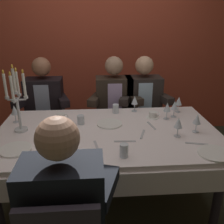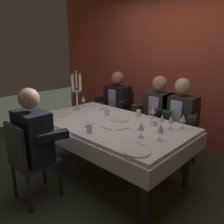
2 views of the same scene
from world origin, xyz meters
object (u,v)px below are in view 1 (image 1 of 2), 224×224
object	(u,v)px
coffee_cup_0	(153,115)
seated_diner_1	(63,208)
candelabra	(17,101)
water_tumbler_1	(81,120)
dinner_plate_1	(16,149)
wine_glass_6	(135,101)
wine_glass_5	(178,123)
water_tumbler_0	(124,150)
wine_glass_2	(179,101)
seated_diner_3	(143,98)
water_tumbler_2	(116,109)
dinner_plate_2	(109,124)
dinner_plate_0	(215,153)
wine_glass_1	(14,111)
coffee_cup_1	(61,117)
dining_table	(108,143)
wine_glass_0	(175,106)
wine_glass_3	(197,119)
seated_diner_2	(114,99)
seated_diner_0	(45,101)
wine_glass_4	(167,107)

from	to	relation	value
coffee_cup_0	seated_diner_1	xyz separation A→B (m)	(-0.73, -1.16, -0.03)
candelabra	water_tumbler_1	world-z (taller)	candelabra
dinner_plate_1	wine_glass_6	size ratio (longest dim) A/B	1.44
wine_glass_5	water_tumbler_0	world-z (taller)	wine_glass_5
wine_glass_2	coffee_cup_0	world-z (taller)	wine_glass_2
wine_glass_2	seated_diner_3	bearing A→B (deg)	119.20
water_tumbler_2	coffee_cup_0	world-z (taller)	water_tumbler_2
dinner_plate_1	coffee_cup_0	distance (m)	1.27
dinner_plate_2	dinner_plate_0	bearing A→B (deg)	-38.67
wine_glass_1	coffee_cup_1	xyz separation A→B (m)	(0.41, 0.03, -0.09)
dinner_plate_0	wine_glass_5	size ratio (longest dim) A/B	1.46
wine_glass_6	dining_table	bearing A→B (deg)	-123.62
wine_glass_0	water_tumbler_1	distance (m)	0.91
dinner_plate_0	dinner_plate_1	distance (m)	1.44
wine_glass_5	wine_glass_6	xyz separation A→B (m)	(-0.26, 0.60, 0.00)
water_tumbler_2	seated_diner_1	xyz separation A→B (m)	(-0.39, -1.31, -0.05)
dining_table	water_tumbler_0	bearing A→B (deg)	-77.75
wine_glass_0	wine_glass_3	distance (m)	0.36
wine_glass_6	dinner_plate_0	bearing A→B (deg)	-63.91
dining_table	dinner_plate_2	distance (m)	0.19
dinner_plate_2	seated_diner_3	bearing A→B (deg)	59.02
water_tumbler_0	seated_diner_3	xyz separation A→B (m)	(0.38, 1.30, -0.05)
wine_glass_0	seated_diner_2	xyz separation A→B (m)	(-0.54, 0.61, -0.12)
dinner_plate_1	water_tumbler_2	size ratio (longest dim) A/B	2.62
wine_glass_0	seated_diner_1	xyz separation A→B (m)	(-0.94, -1.16, -0.12)
wine_glass_1	water_tumbler_2	world-z (taller)	wine_glass_1
coffee_cup_1	seated_diner_3	world-z (taller)	seated_diner_3
dinner_plate_1	seated_diner_0	distance (m)	1.16
wine_glass_5	seated_diner_3	size ratio (longest dim) A/B	0.13
seated_diner_0	seated_diner_1	size ratio (longest dim) A/B	1.00
candelabra	coffee_cup_1	world-z (taller)	candelabra
dinner_plate_0	wine_glass_4	distance (m)	0.69
dinner_plate_2	wine_glass_2	xyz separation A→B (m)	(0.72, 0.26, 0.11)
wine_glass_5	wine_glass_6	distance (m)	0.65
water_tumbler_2	seated_diner_3	size ratio (longest dim) A/B	0.07
dinner_plate_0	seated_diner_3	size ratio (longest dim) A/B	0.19
wine_glass_2	coffee_cup_0	size ratio (longest dim) A/B	1.24
candelabra	coffee_cup_0	xyz separation A→B (m)	(1.19, 0.20, -0.24)
coffee_cup_1	wine_glass_4	bearing A→B (deg)	-3.14
water_tumbler_0	wine_glass_1	bearing A→B (deg)	143.94
dinner_plate_2	water_tumbler_1	size ratio (longest dim) A/B	2.78
wine_glass_3	seated_diner_2	world-z (taller)	seated_diner_2
water_tumbler_2	wine_glass_3	bearing A→B (deg)	-37.79
dinner_plate_2	coffee_cup_0	distance (m)	0.45
wine_glass_2	coffee_cup_0	bearing A→B (deg)	-155.70
candelabra	seated_diner_2	xyz separation A→B (m)	(0.87, 0.82, -0.27)
dinner_plate_0	seated_diner_3	bearing A→B (deg)	101.46
wine_glass_5	wine_glass_6	bearing A→B (deg)	113.52
wine_glass_1	seated_diner_1	xyz separation A→B (m)	(0.56, -1.14, -0.12)
wine_glass_1	dining_table	bearing A→B (deg)	-17.03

